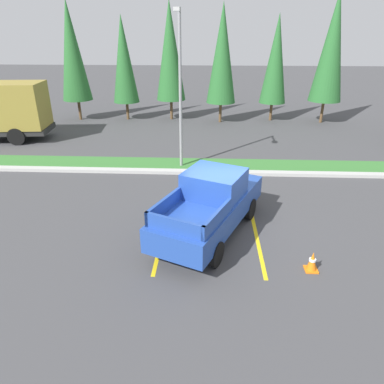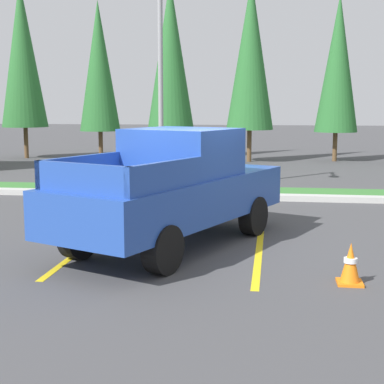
% 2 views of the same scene
% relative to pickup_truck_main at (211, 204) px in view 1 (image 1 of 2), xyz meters
% --- Properties ---
extents(ground_plane, '(120.00, 120.00, 0.00)m').
position_rel_pickup_truck_main_xyz_m(ground_plane, '(0.39, 0.27, -1.04)').
color(ground_plane, '#424244').
extents(parking_line_near, '(0.12, 4.80, 0.01)m').
position_rel_pickup_truck_main_xyz_m(parking_line_near, '(-1.57, -0.05, -1.04)').
color(parking_line_near, yellow).
rests_on(parking_line_near, ground).
extents(parking_line_far, '(0.12, 4.80, 0.01)m').
position_rel_pickup_truck_main_xyz_m(parking_line_far, '(1.53, -0.05, -1.04)').
color(parking_line_far, yellow).
rests_on(parking_line_far, ground).
extents(curb_strip, '(56.00, 0.40, 0.15)m').
position_rel_pickup_truck_main_xyz_m(curb_strip, '(0.39, 5.27, -0.97)').
color(curb_strip, '#B2B2AD').
rests_on(curb_strip, ground).
extents(grass_median, '(56.00, 1.80, 0.06)m').
position_rel_pickup_truck_main_xyz_m(grass_median, '(0.39, 6.37, -1.01)').
color(grass_median, '#387533').
rests_on(grass_median, ground).
extents(pickup_truck_main, '(3.83, 5.53, 2.10)m').
position_rel_pickup_truck_main_xyz_m(pickup_truck_main, '(0.00, 0.00, 0.00)').
color(pickup_truck_main, black).
rests_on(pickup_truck_main, ground).
extents(street_light, '(0.24, 1.49, 7.04)m').
position_rel_pickup_truck_main_xyz_m(street_light, '(-1.45, 6.02, 3.03)').
color(street_light, gray).
rests_on(street_light, ground).
extents(cypress_tree_leftmost, '(2.12, 2.12, 8.14)m').
position_rel_pickup_truck_main_xyz_m(cypress_tree_leftmost, '(-9.81, 15.84, 3.76)').
color(cypress_tree_leftmost, brown).
rests_on(cypress_tree_leftmost, ground).
extents(cypress_tree_left_inner, '(1.87, 1.87, 7.19)m').
position_rel_pickup_truck_main_xyz_m(cypress_tree_left_inner, '(-6.26, 16.09, 3.19)').
color(cypress_tree_left_inner, brown).
rests_on(cypress_tree_left_inner, ground).
extents(cypress_tree_center, '(2.10, 2.10, 8.10)m').
position_rel_pickup_truck_main_xyz_m(cypress_tree_center, '(-2.97, 16.31, 3.73)').
color(cypress_tree_center, brown).
rests_on(cypress_tree_center, ground).
extents(cypress_tree_right_inner, '(2.05, 2.05, 7.90)m').
position_rel_pickup_truck_main_xyz_m(cypress_tree_right_inner, '(0.68, 15.57, 3.61)').
color(cypress_tree_right_inner, brown).
rests_on(cypress_tree_right_inner, ground).
extents(cypress_tree_rightmost, '(1.88, 1.88, 7.24)m').
position_rel_pickup_truck_main_xyz_m(cypress_tree_rightmost, '(4.45, 16.31, 3.22)').
color(cypress_tree_rightmost, brown).
rests_on(cypress_tree_rightmost, ground).
extents(cypress_tree_far_right, '(2.25, 2.25, 8.64)m').
position_rel_pickup_truck_main_xyz_m(cypress_tree_far_right, '(8.03, 15.80, 4.05)').
color(cypress_tree_far_right, brown).
rests_on(cypress_tree_far_right, ground).
extents(traffic_cone, '(0.36, 0.36, 0.60)m').
position_rel_pickup_truck_main_xyz_m(traffic_cone, '(2.86, -1.93, -0.75)').
color(traffic_cone, orange).
rests_on(traffic_cone, ground).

